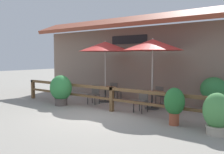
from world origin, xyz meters
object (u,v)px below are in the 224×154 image
Objects in this scene: chair_near_streetside at (94,93)px; potted_plant_corner_fern at (214,90)px; dining_table_near at (105,90)px; dining_table_middle at (152,95)px; potted_plant_small_flowering at (217,113)px; patio_umbrella_near at (105,46)px; chair_middle_wallside at (161,95)px; potted_plant_entrance_palm at (61,89)px; chair_near_wallside at (115,90)px; chair_middle_streetside at (142,100)px; patio_umbrella_middle at (153,45)px; potted_plant_tall_tropical at (174,103)px.

chair_near_streetside is 0.64× the size of potted_plant_corner_fern.
dining_table_middle is (2.54, -0.09, 0.00)m from dining_table_near.
dining_table_near is 0.91× the size of potted_plant_small_flowering.
chair_middle_wallside is at bearing 15.83° from patio_umbrella_near.
potted_plant_entrance_palm is at bearing -152.94° from potted_plant_corner_fern.
chair_middle_streetside is (2.50, -1.63, 0.00)m from chair_near_wallside.
dining_table_near is at bearing 159.71° from potted_plant_small_flowering.
dining_table_near and dining_table_middle have the same top height.
patio_umbrella_middle is at bearing -152.94° from potted_plant_corner_fern.
chair_middle_streetside is 2.01m from potted_plant_tall_tropical.
chair_near_streetside is 1.48m from chair_near_wallside.
chair_middle_wallside is 2.16m from potted_plant_corner_fern.
chair_near_streetside is 1.00× the size of chair_near_wallside.
potted_plant_small_flowering is 0.87× the size of potted_plant_entrance_palm.
dining_table_middle is at bearing 154.51° from chair_near_wallside.
chair_near_streetside is 5.82m from potted_plant_small_flowering.
potted_plant_corner_fern is at bearing -163.36° from chair_middle_wallside.
chair_near_streetside is 5.05m from potted_plant_corner_fern.
dining_table_near is at bearing 156.50° from potted_plant_tall_tropical.
chair_near_streetside is at bearing -179.43° from chair_middle_streetside.
dining_table_near is 0.37× the size of patio_umbrella_middle.
patio_umbrella_middle is 2.06m from dining_table_middle.
dining_table_near is 0.79× the size of potted_plant_corner_fern.
dining_table_middle is 2.49m from potted_plant_tall_tropical.
potted_plant_small_flowering is at bearing -16.91° from chair_middle_streetside.
patio_umbrella_middle is 3.36× the size of chair_middle_streetside.
chair_middle_wallside is 4.40m from potted_plant_entrance_palm.
potted_plant_entrance_palm is at bearing -152.94° from patio_umbrella_middle.
chair_near_streetside is at bearing -159.75° from potted_plant_corner_fern.
patio_umbrella_near is at bearing 178.06° from patio_umbrella_middle.
chair_near_streetside is 1.00× the size of chair_middle_streetside.
potted_plant_corner_fern reaches higher than chair_near_wallside.
dining_table_middle is 0.81m from chair_middle_wallside.
chair_near_streetside is 1.00× the size of chair_middle_wallside.
potted_plant_tall_tropical is (1.74, -1.78, -1.93)m from patio_umbrella_middle.
potted_plant_tall_tropical reaches higher than dining_table_middle.
potted_plant_tall_tropical is at bearing -45.54° from patio_umbrella_middle.
patio_umbrella_middle is at bearing 27.06° from potted_plant_entrance_palm.
chair_near_streetside is at bearing 38.46° from chair_middle_wallside.
dining_table_near is 1.23× the size of chair_near_streetside.
chair_near_streetside is at bearing 165.46° from potted_plant_tall_tropical.
potted_plant_small_flowering reaches higher than dining_table_middle.
chair_middle_streetside is 3.30m from potted_plant_small_flowering.
potted_plant_small_flowering reaches higher than chair_near_streetside.
potted_plant_tall_tropical is at bearing 132.93° from chair_middle_wallside.
potted_plant_tall_tropical reaches higher than potted_plant_small_flowering.
chair_middle_streetside is at bearing -138.45° from potted_plant_corner_fern.
chair_near_wallside is 6.25m from potted_plant_small_flowering.
dining_table_middle is at bearing 134.46° from potted_plant_tall_tropical.
chair_near_wallside is at bearing 87.45° from dining_table_near.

